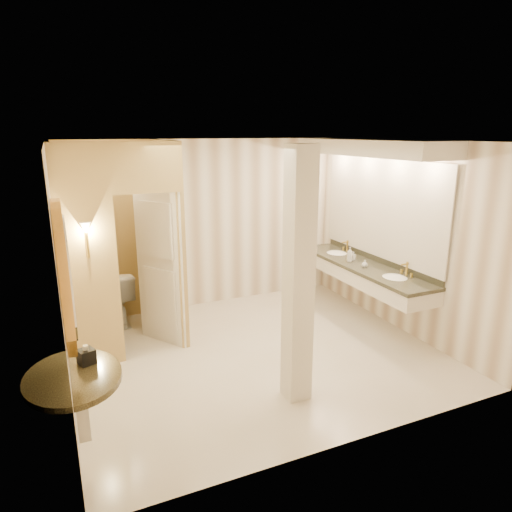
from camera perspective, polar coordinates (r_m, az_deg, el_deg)
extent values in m
plane|color=beige|center=(6.13, 0.00, -11.94)|extent=(4.50, 4.50, 0.00)
plane|color=white|center=(5.45, 0.00, 14.18)|extent=(4.50, 4.50, 0.00)
cube|color=white|center=(7.47, -6.25, 3.96)|extent=(4.50, 0.02, 2.70)
cube|color=white|center=(3.99, 11.81, -6.46)|extent=(4.50, 0.02, 2.70)
cube|color=white|center=(5.19, -23.35, -2.29)|extent=(0.02, 4.00, 2.70)
cube|color=white|center=(6.85, 17.50, 2.30)|extent=(0.02, 4.00, 2.70)
cube|color=#DBB672|center=(6.55, -10.90, 2.18)|extent=(0.10, 1.50, 2.70)
cube|color=#DBB672|center=(5.68, -20.21, -0.52)|extent=(0.65, 0.10, 2.70)
cube|color=#DBB672|center=(5.59, -13.69, 10.70)|extent=(0.80, 0.10, 0.60)
cube|color=silver|center=(6.19, -11.86, -1.52)|extent=(0.49, 0.69, 2.10)
cylinder|color=gold|center=(5.56, -20.34, 1.28)|extent=(0.03, 0.03, 0.30)
cone|color=silver|center=(5.52, -20.53, 3.29)|extent=(0.14, 0.14, 0.14)
cube|color=silver|center=(7.11, 13.17, -2.09)|extent=(0.60, 2.62, 0.24)
cube|color=black|center=(7.08, 13.23, -1.16)|extent=(0.64, 2.66, 0.05)
cube|color=black|center=(7.23, 15.04, -0.36)|extent=(0.03, 2.62, 0.10)
ellipsoid|color=white|center=(6.56, 16.93, -2.92)|extent=(0.40, 0.44, 0.15)
cylinder|color=gold|center=(6.65, 18.32, -1.61)|extent=(0.03, 0.03, 0.22)
ellipsoid|color=white|center=(7.64, 10.04, 0.06)|extent=(0.40, 0.44, 0.15)
cylinder|color=gold|center=(7.72, 11.32, 1.15)|extent=(0.03, 0.03, 0.22)
cube|color=white|center=(7.06, 15.44, 5.74)|extent=(0.03, 2.62, 1.40)
cube|color=silver|center=(6.81, 14.14, 13.03)|extent=(0.75, 2.82, 0.22)
cylinder|color=black|center=(4.17, -21.90, -13.93)|extent=(0.97, 0.97, 0.05)
cube|color=silver|center=(4.31, -20.94, -17.36)|extent=(0.10, 0.10, 0.60)
cylinder|color=gold|center=(3.84, -22.86, -2.70)|extent=(0.07, 0.97, 0.97)
cylinder|color=white|center=(3.84, -22.26, -2.63)|extent=(0.02, 0.78, 0.78)
cube|color=silver|center=(4.69, 5.33, -2.85)|extent=(0.25, 0.25, 2.70)
cube|color=black|center=(4.27, -20.45, -11.68)|extent=(0.16, 0.16, 0.13)
imported|color=white|center=(7.18, -17.15, -4.90)|extent=(0.51, 0.83, 0.82)
imported|color=beige|center=(7.25, 12.04, 0.03)|extent=(0.06, 0.06, 0.13)
imported|color=silver|center=(6.89, 13.43, -0.94)|extent=(0.10, 0.10, 0.11)
imported|color=#C6B28C|center=(7.13, 11.64, 0.20)|extent=(0.12, 0.12, 0.23)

